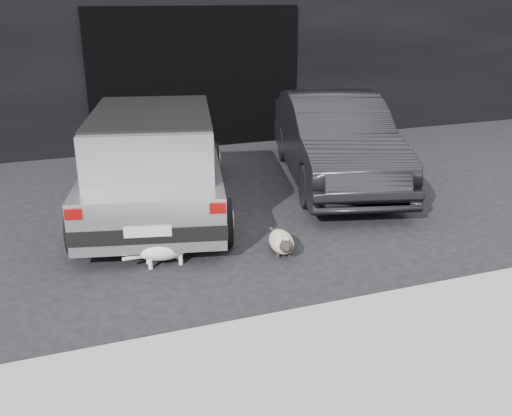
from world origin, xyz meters
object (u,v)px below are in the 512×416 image
object	(u,v)px
cat_siamese	(282,243)
cat_white	(167,248)
silver_hatchback	(154,157)
second_car	(335,139)

from	to	relation	value
cat_siamese	cat_white	distance (m)	1.30
cat_white	silver_hatchback	bearing A→B (deg)	173.48
cat_siamese	silver_hatchback	bearing A→B (deg)	-47.91
cat_white	second_car	bearing A→B (deg)	124.01
silver_hatchback	second_car	xyz separation A→B (m)	(2.89, 0.42, -0.09)
second_car	cat_white	bearing A→B (deg)	-131.55
cat_siamese	cat_white	bearing A→B (deg)	3.68
silver_hatchback	cat_siamese	world-z (taller)	silver_hatchback
second_car	silver_hatchback	bearing A→B (deg)	-157.38
second_car	cat_siamese	distance (m)	2.93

